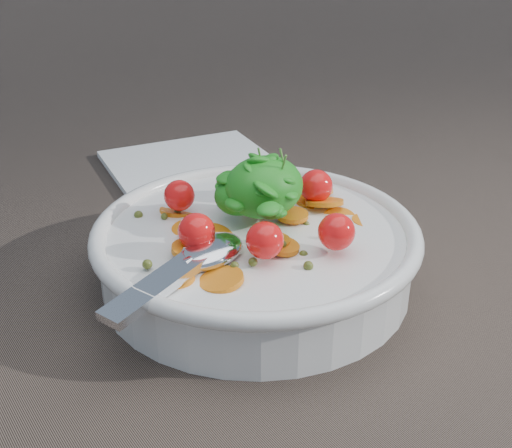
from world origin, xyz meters
TOP-DOWN VIEW (x-y plane):
  - ground at (0.00, 0.00)m, footprint 6.00×6.00m
  - bowl at (-0.01, -0.01)m, footprint 0.28×0.26m
  - napkin at (0.07, 0.24)m, footprint 0.21×0.19m

SIDE VIEW (x-z plane):
  - ground at x=0.00m, z-range 0.00..0.00m
  - napkin at x=0.07m, z-range 0.00..0.01m
  - bowl at x=-0.01m, z-range -0.02..0.08m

